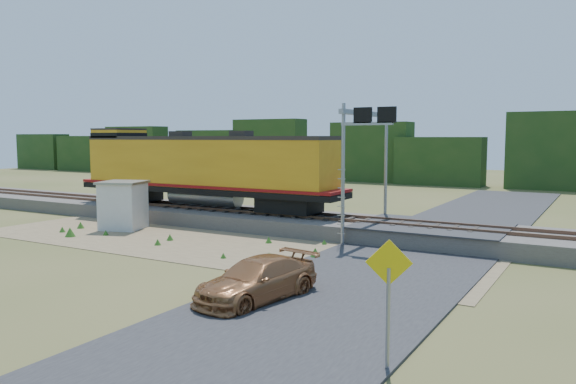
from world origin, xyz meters
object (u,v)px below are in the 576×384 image
Objects in this scene: shed at (123,205)px; signal_gantry at (368,139)px; locomotive at (201,167)px; car at (257,280)px; road_sign at (388,289)px.

signal_gantry is at bearing -2.41° from shed.
locomotive reaches higher than shed.
signal_gantry is (12.69, 3.89, 3.63)m from shed.
signal_gantry is 12.32m from car.
road_sign is (6.40, -14.49, -3.15)m from signal_gantry.
car is at bearing -84.76° from signal_gantry.
signal_gantry is 16.15m from road_sign.
road_sign is at bearing -19.54° from car.
road_sign is at bearing -66.19° from signal_gantry.
locomotive is 17.25m from car.
signal_gantry is at bearing 105.06° from car.
car is (-5.34, 3.01, -1.17)m from road_sign.
road_sign is 6.24m from car.
car is at bearing 150.64° from road_sign.
shed is 0.63× the size of car.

